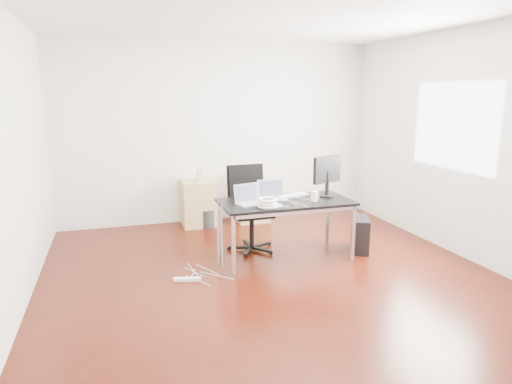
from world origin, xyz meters
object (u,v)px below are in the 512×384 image
object	(u,v)px
filing_cabinet_left	(198,203)
filing_cabinet_right	(251,199)
desk	(285,205)
office_chair	(249,204)
pc_tower	(360,234)

from	to	relation	value
filing_cabinet_left	filing_cabinet_right	distance (m)	0.86
filing_cabinet_left	filing_cabinet_right	xyz separation A→B (m)	(0.86, 0.00, 0.00)
desk	filing_cabinet_left	xyz separation A→B (m)	(-0.77, 1.74, -0.33)
desk	office_chair	bearing A→B (deg)	125.03
desk	filing_cabinet_left	world-z (taller)	desk
desk	filing_cabinet_right	world-z (taller)	desk
desk	filing_cabinet_right	size ratio (longest dim) A/B	2.29
filing_cabinet_right	filing_cabinet_left	bearing A→B (deg)	180.00
filing_cabinet_right	pc_tower	bearing A→B (deg)	-62.53
desk	pc_tower	size ratio (longest dim) A/B	3.56
office_chair	pc_tower	size ratio (longest dim) A/B	2.40
pc_tower	filing_cabinet_right	bearing A→B (deg)	141.93
desk	filing_cabinet_right	bearing A→B (deg)	86.99
desk	pc_tower	xyz separation A→B (m)	(1.02, -0.05, -0.46)
filing_cabinet_left	desk	bearing A→B (deg)	-66.17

